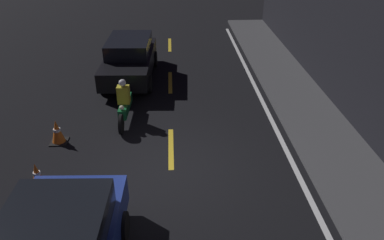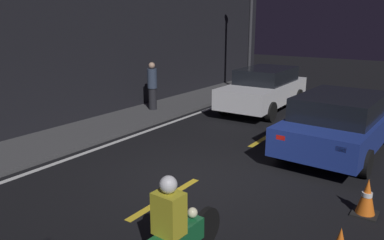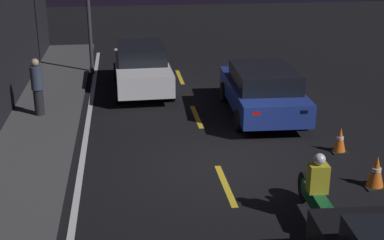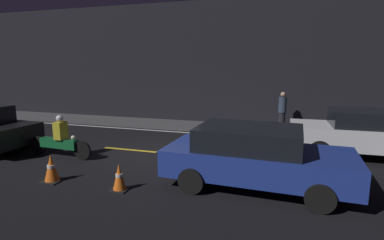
% 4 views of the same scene
% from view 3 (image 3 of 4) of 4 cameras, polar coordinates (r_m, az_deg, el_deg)
% --- Properties ---
extents(ground_plane, '(56.00, 56.00, 0.00)m').
position_cam_3_polar(ground_plane, '(12.51, 2.73, -4.92)').
color(ground_plane, black).
extents(raised_curb, '(28.00, 2.02, 0.11)m').
position_cam_3_polar(raised_curb, '(12.53, -17.63, -5.57)').
color(raised_curb, '#424244').
rests_on(raised_curb, ground).
extents(lane_dash_c, '(2.00, 0.14, 0.01)m').
position_cam_3_polar(lane_dash_c, '(11.62, 3.60, -6.94)').
color(lane_dash_c, gold).
rests_on(lane_dash_c, ground).
extents(lane_dash_d, '(2.00, 0.14, 0.01)m').
position_cam_3_polar(lane_dash_d, '(15.71, 0.49, 0.37)').
color(lane_dash_d, gold).
rests_on(lane_dash_d, ground).
extents(lane_dash_e, '(2.00, 0.14, 0.01)m').
position_cam_3_polar(lane_dash_e, '(19.98, -1.31, 4.61)').
color(lane_dash_e, gold).
rests_on(lane_dash_e, ground).
extents(lane_solid_kerb, '(25.20, 0.14, 0.01)m').
position_cam_3_polar(lane_solid_kerb, '(12.38, -11.84, -5.60)').
color(lane_solid_kerb, silver).
rests_on(lane_solid_kerb, ground).
extents(sedan_blue, '(4.46, 2.18, 1.46)m').
position_cam_3_polar(sedan_blue, '(15.80, 7.55, 3.23)').
color(sedan_blue, navy).
rests_on(sedan_blue, ground).
extents(sedan_white, '(4.43, 1.96, 1.52)m').
position_cam_3_polar(sedan_white, '(18.29, -5.39, 5.70)').
color(sedan_white, silver).
rests_on(sedan_white, ground).
extents(motorcycle, '(2.39, 0.37, 1.37)m').
position_cam_3_polar(motorcycle, '(10.24, 13.30, -7.94)').
color(motorcycle, black).
rests_on(motorcycle, ground).
extents(traffic_cone_near, '(0.47, 0.47, 0.70)m').
position_cam_3_polar(traffic_cone_near, '(12.05, 19.06, -5.27)').
color(traffic_cone_near, black).
rests_on(traffic_cone_near, ground).
extents(traffic_cone_mid, '(0.40, 0.40, 0.64)m').
position_cam_3_polar(traffic_cone_mid, '(13.64, 15.51, -2.07)').
color(traffic_cone_mid, black).
rests_on(traffic_cone_mid, ground).
extents(pedestrian, '(0.34, 0.34, 1.66)m').
position_cam_3_polar(pedestrian, '(15.95, -16.17, 3.45)').
color(pedestrian, black).
rests_on(pedestrian, raised_curb).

